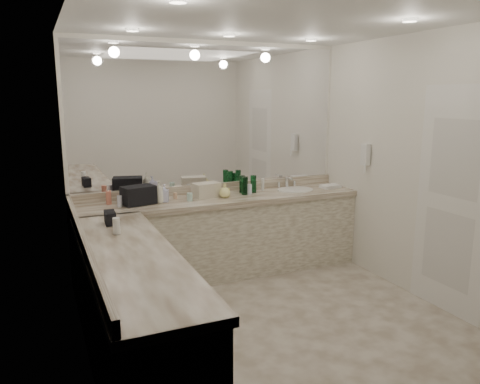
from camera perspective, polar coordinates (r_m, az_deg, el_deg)
name	(u,v)px	position (r m, az deg, el deg)	size (l,w,h in m)	color
floor	(270,318)	(4.46, 3.66, -15.05)	(3.20, 3.20, 0.00)	beige
ceiling	(274,20)	(4.03, 4.17, 20.19)	(3.20, 3.20, 0.00)	white
wall_back	(211,158)	(5.40, -3.53, 4.18)	(3.20, 0.02, 2.60)	silver
wall_left	(77,194)	(3.60, -19.28, -0.22)	(0.02, 3.00, 2.60)	silver
wall_right	(414,167)	(4.98, 20.44, 2.84)	(0.02, 3.00, 2.60)	silver
vanity_back_base	(221,238)	(5.31, -2.28, -5.66)	(3.20, 0.60, 0.84)	silver
vanity_back_top	(221,200)	(5.19, -2.28, -0.94)	(3.20, 0.64, 0.06)	beige
vanity_left_base	(132,316)	(3.63, -13.04, -14.46)	(0.60, 2.40, 0.84)	silver
vanity_left_top	(130,257)	(3.46, -13.22, -7.72)	(0.64, 2.42, 0.06)	beige
backsplash_back	(212,188)	(5.44, -3.41, 0.50)	(3.20, 0.04, 0.10)	beige
backsplash_left	(83,240)	(3.69, -18.61, -5.53)	(0.04, 3.00, 0.10)	beige
mirror_back	(211,116)	(5.35, -3.54, 9.22)	(3.12, 0.01, 1.55)	white
mirror_left	(74,128)	(3.54, -19.61, 7.34)	(0.01, 2.92, 1.55)	white
sink	(295,190)	(5.60, 6.76, 0.19)	(0.44, 0.44, 0.03)	white
faucet	(287,181)	(5.77, 5.72, 1.30)	(0.24, 0.16, 0.14)	silver
wall_phone	(365,155)	(5.47, 15.04, 4.42)	(0.06, 0.10, 0.24)	white
door	(451,202)	(4.68, 24.35, -1.12)	(0.02, 0.82, 2.10)	white
black_toiletry_bag	(138,196)	(4.92, -12.27, -0.44)	(0.33, 0.20, 0.19)	black
black_bag_spill	(110,218)	(4.23, -15.55, -3.10)	(0.09, 0.19, 0.11)	black
cream_cosmetic_case	(206,190)	(5.18, -4.14, 0.29)	(0.29, 0.18, 0.17)	beige
hand_towel	(330,186)	(5.79, 10.96, 0.67)	(0.23, 0.15, 0.04)	white
lotion_left	(116,226)	(3.91, -14.83, -4.06)	(0.06, 0.06, 0.13)	white
soap_bottle_a	(159,192)	(4.96, -9.82, 0.01)	(0.09, 0.09, 0.23)	white
soap_bottle_b	(165,193)	(4.99, -9.19, -0.12)	(0.08, 0.09, 0.19)	#D8DAFF
soap_bottle_c	(225,191)	(5.14, -1.87, 0.18)	(0.12, 0.12, 0.16)	#F2ED8F
green_bottle_0	(245,184)	(5.44, 0.64, 0.95)	(0.06, 0.06, 0.18)	#125728
green_bottle_1	(242,184)	(5.39, 0.26, 0.96)	(0.07, 0.07, 0.20)	#125728
green_bottle_2	(245,186)	(5.28, 0.55, 0.76)	(0.07, 0.07, 0.20)	#125728
green_bottle_3	(253,184)	(5.40, 1.65, 0.98)	(0.07, 0.07, 0.20)	#125728
amenity_bottle_0	(109,198)	(5.00, -15.72, -0.66)	(0.06, 0.06, 0.14)	#E57F66
amenity_bottle_1	(190,197)	(5.01, -6.15, -0.60)	(0.06, 0.06, 0.09)	silver
amenity_bottle_2	(263,184)	(5.53, 2.79, 0.93)	(0.04, 0.04, 0.15)	white
amenity_bottle_3	(227,192)	(5.24, -1.58, -0.01)	(0.06, 0.06, 0.08)	#F2D84C
amenity_bottle_4	(249,189)	(5.32, 1.13, 0.34)	(0.06, 0.06, 0.11)	silver
amenity_bottle_5	(120,201)	(4.87, -14.47, -1.10)	(0.05, 0.05, 0.11)	silver
amenity_bottle_6	(175,196)	(5.13, -7.89, -0.46)	(0.04, 0.04, 0.07)	#E0B28C
amenity_bottle_7	(197,193)	(5.21, -5.23, -0.07)	(0.06, 0.06, 0.09)	white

